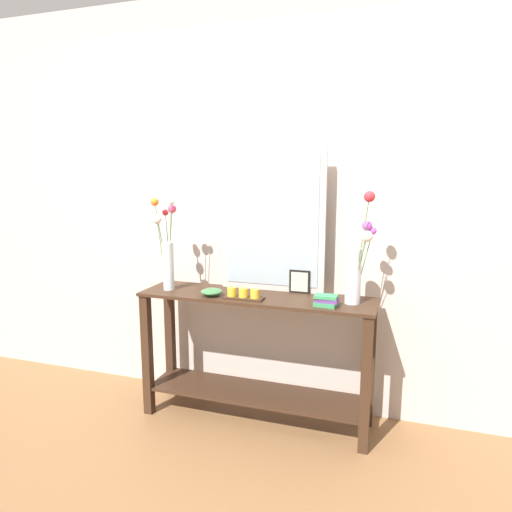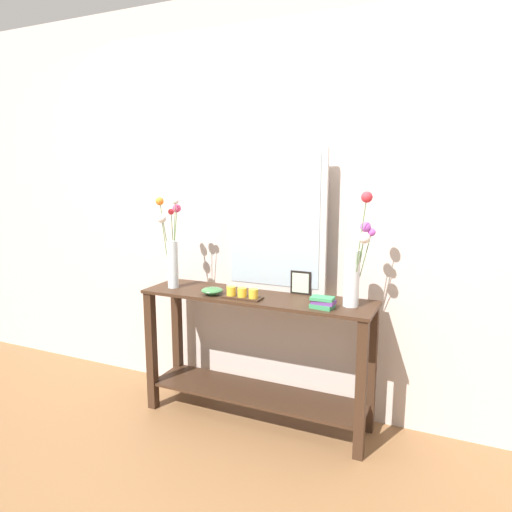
% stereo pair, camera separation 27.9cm
% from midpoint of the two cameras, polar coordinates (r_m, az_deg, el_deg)
% --- Properties ---
extents(ground_plane, '(7.00, 6.00, 0.02)m').
position_cam_midpoint_polar(ground_plane, '(3.17, 2.68, -19.65)').
color(ground_plane, brown).
extents(wall_back, '(6.40, 0.08, 2.70)m').
position_cam_midpoint_polar(wall_back, '(3.05, 5.05, 6.09)').
color(wall_back, beige).
rests_on(wall_back, ground).
extents(console_table, '(1.47, 0.38, 0.82)m').
position_cam_midpoint_polar(console_table, '(2.95, 2.76, -11.20)').
color(console_table, '#382316').
rests_on(console_table, ground).
extents(mirror_leaning, '(0.68, 0.03, 0.89)m').
position_cam_midpoint_polar(mirror_leaning, '(2.89, 5.05, 4.30)').
color(mirror_leaning, '#B7B2AD').
rests_on(mirror_leaning, console_table).
extents(tall_vase_left, '(0.16, 0.15, 0.59)m').
position_cam_midpoint_polar(tall_vase_left, '(3.02, -7.88, 0.84)').
color(tall_vase_left, silver).
rests_on(tall_vase_left, console_table).
extents(vase_right, '(0.16, 0.14, 0.65)m').
position_cam_midpoint_polar(vase_right, '(2.64, 15.14, -1.28)').
color(vase_right, silver).
rests_on(vase_right, console_table).
extents(candle_tray, '(0.24, 0.09, 0.07)m').
position_cam_midpoint_polar(candle_tray, '(2.76, 1.16, -4.79)').
color(candle_tray, '#382316').
rests_on(candle_tray, console_table).
extents(picture_frame_small, '(0.13, 0.01, 0.15)m').
position_cam_midpoint_polar(picture_frame_small, '(2.88, 8.35, -3.33)').
color(picture_frame_small, black).
rests_on(picture_frame_small, console_table).
extents(decorative_bowl, '(0.14, 0.14, 0.05)m').
position_cam_midpoint_polar(decorative_bowl, '(2.86, -2.68, -4.34)').
color(decorative_bowl, '#38703D').
rests_on(decorative_bowl, console_table).
extents(book_stack, '(0.14, 0.10, 0.07)m').
position_cam_midpoint_polar(book_stack, '(2.62, 11.33, -5.73)').
color(book_stack, '#388E56').
rests_on(book_stack, console_table).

